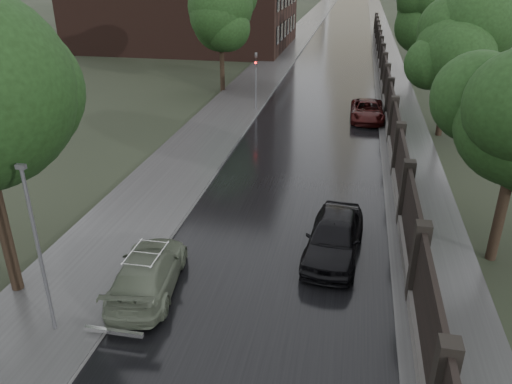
% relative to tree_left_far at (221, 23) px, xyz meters
% --- Properties ---
extents(fence_right, '(0.45, 75.72, 2.70)m').
position_rel_tree_left_far_xyz_m(fence_right, '(12.60, 2.01, -4.23)').
color(fence_right, '#383533').
rests_on(fence_right, ground).
extents(tree_left_far, '(4.25, 4.25, 7.39)m').
position_rel_tree_left_far_xyz_m(tree_left_far, '(0.00, 0.00, 0.00)').
color(tree_left_far, black).
rests_on(tree_left_far, ground).
extents(tree_right_b, '(4.08, 4.08, 7.01)m').
position_rel_tree_left_far_xyz_m(tree_right_b, '(15.50, -8.00, -0.29)').
color(tree_right_b, black).
rests_on(tree_right_b, ground).
extents(tree_right_c, '(4.08, 4.08, 7.01)m').
position_rel_tree_left_far_xyz_m(tree_right_c, '(15.50, 10.00, -0.29)').
color(tree_right_c, black).
rests_on(tree_right_c, ground).
extents(lamp_post, '(0.25, 0.12, 5.11)m').
position_rel_tree_left_far_xyz_m(lamp_post, '(2.60, -28.50, -2.57)').
color(lamp_post, '#59595E').
rests_on(lamp_post, ground).
extents(traffic_light, '(0.16, 0.32, 4.00)m').
position_rel_tree_left_far_xyz_m(traffic_light, '(3.70, -5.01, -2.84)').
color(traffic_light, '#59595E').
rests_on(traffic_light, ground).
extents(volga_sedan, '(2.43, 4.73, 1.31)m').
position_rel_tree_left_far_xyz_m(volga_sedan, '(4.41, -26.06, -4.58)').
color(volga_sedan, '#4C5544').
rests_on(volga_sedan, ground).
extents(car_right_near, '(2.20, 4.66, 1.54)m').
position_rel_tree_left_far_xyz_m(car_right_near, '(10.04, -22.89, -4.47)').
color(car_right_near, black).
rests_on(car_right_near, ground).
extents(car_right_far, '(2.20, 4.59, 1.26)m').
position_rel_tree_left_far_xyz_m(car_right_far, '(11.27, -5.69, -4.61)').
color(car_right_far, black).
rests_on(car_right_far, ground).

